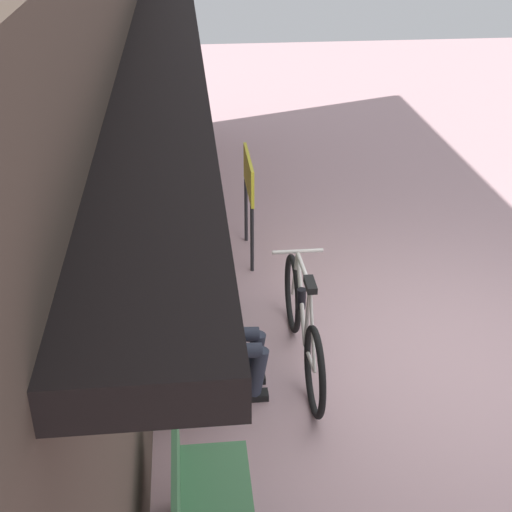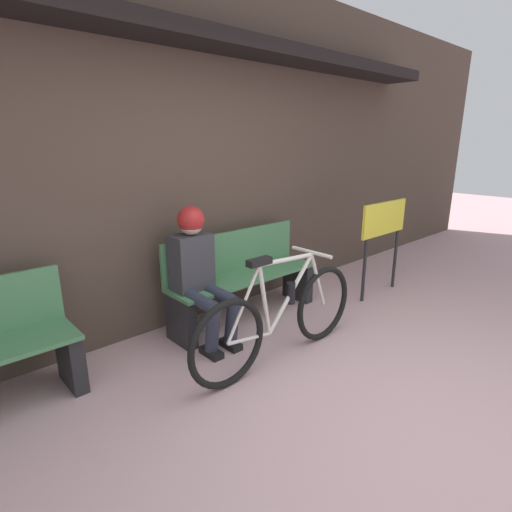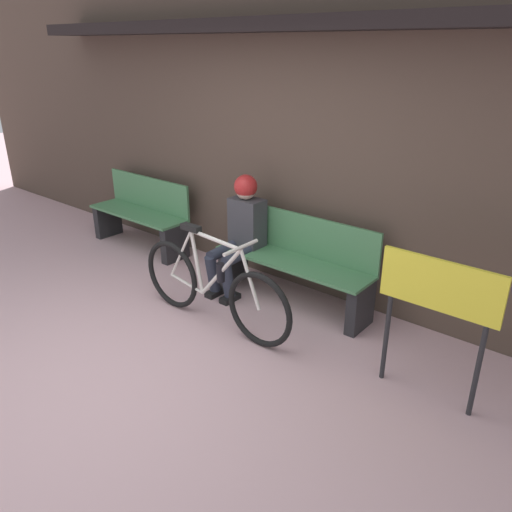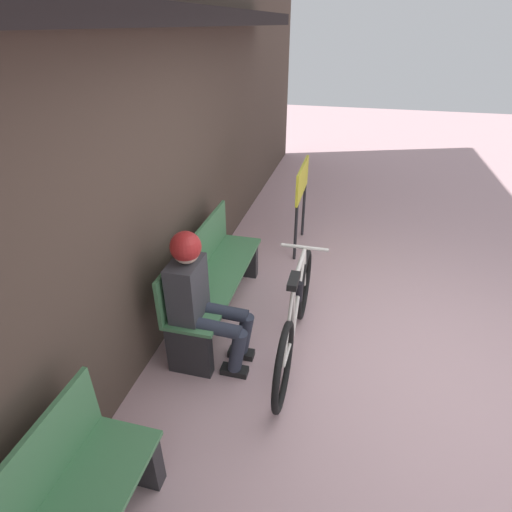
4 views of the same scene
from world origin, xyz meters
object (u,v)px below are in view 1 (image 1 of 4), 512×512
park_bench_near (195,306)px  signboard (249,183)px  bicycle (303,326)px  person_seated (211,316)px

park_bench_near → signboard: size_ratio=1.50×
park_bench_near → signboard: 1.70m
bicycle → person_seated: (-0.28, 0.71, 0.32)m
park_bench_near → person_seated: size_ratio=1.35×
park_bench_near → person_seated: person_seated is taller
park_bench_near → signboard: signboard is taller
park_bench_near → bicycle: size_ratio=0.92×
park_bench_near → signboard: (1.56, -0.58, 0.39)m
person_seated → signboard: 2.19m
park_bench_near → person_seated: (-0.59, -0.11, 0.28)m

